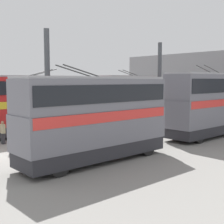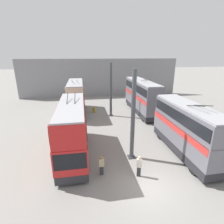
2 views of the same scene
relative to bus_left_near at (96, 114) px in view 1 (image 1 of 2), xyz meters
The scene contains 9 objects.
support_column_near 5.47m from the bus_left_near, 89.46° to the left, with size 0.67×0.67×8.18m.
support_column_far 13.26m from the bus_left_near, 23.85° to the left, with size 0.67×0.67×8.18m.
bus_left_near is the anchor object (origin of this frame).
bus_left_far 13.19m from the bus_left_near, ahead, with size 11.48×2.54×5.88m.
bus_right_mid 10.80m from the bus_left_near, 81.75° to the left, with size 9.40×2.54×5.68m.
bus_right_far 17.92m from the bus_left_near, 36.60° to the left, with size 9.16×2.54×5.78m.
person_by_right_row 8.84m from the bus_left_near, 103.20° to the left, with size 0.25×0.42×1.71m.
person_aisle_foreground 6.39m from the bus_left_near, 115.84° to the left, with size 0.40×0.48×1.82m.
oil_drum 16.46m from the bus_left_near, 28.95° to the left, with size 0.56×0.56×0.88m.
Camera 1 is at (-6.96, -19.09, 4.70)m, focal length 50.00 mm.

